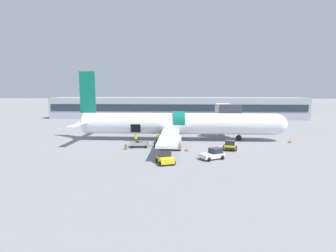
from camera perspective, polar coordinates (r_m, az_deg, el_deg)
ground_plane at (r=42.35m, az=0.76°, el=-4.30°), size 500.00×500.00×0.00m
terminal_strip at (r=84.52m, az=1.91°, el=3.99°), size 79.31×10.92×6.59m
jet_bridge_stub at (r=53.75m, az=12.59°, el=2.92°), size 3.84×11.38×6.29m
airplane at (r=46.66m, az=1.82°, el=0.44°), size 38.06×30.31×12.18m
baggage_tug_lead at (r=32.10m, az=-0.62°, el=-7.00°), size 2.60×2.92×1.55m
baggage_tug_mid at (r=40.32m, az=13.33°, el=-4.18°), size 2.45×2.90×1.51m
baggage_tug_rear at (r=34.64m, az=9.82°, el=-6.09°), size 3.54×2.95×1.40m
baggage_cart_loading at (r=41.29m, az=-6.27°, el=-4.01°), size 3.94×2.06×1.01m
ground_crew_loader_a at (r=43.43m, az=-2.02°, el=-2.71°), size 0.63×0.44×1.81m
ground_crew_loader_b at (r=43.73m, az=-7.02°, el=-2.67°), size 0.47×0.65×1.86m
ground_crew_driver at (r=42.37m, az=-0.60°, el=-3.11°), size 0.48×0.56×1.63m
suitcase_on_tarmac_upright at (r=41.53m, az=-2.83°, el=-4.01°), size 0.41×0.19×0.86m
suitcase_on_tarmac_spare at (r=39.87m, az=-9.18°, el=-4.65°), size 0.41×0.31×0.80m
safety_cone_nose at (r=49.59m, az=25.03°, el=-2.94°), size 0.62×0.62×0.58m
safety_cone_engine_left at (r=31.41m, az=-1.34°, el=-8.12°), size 0.45×0.45×0.55m
safety_cone_wingtip at (r=38.77m, az=4.05°, el=-4.91°), size 0.55×0.55×0.75m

